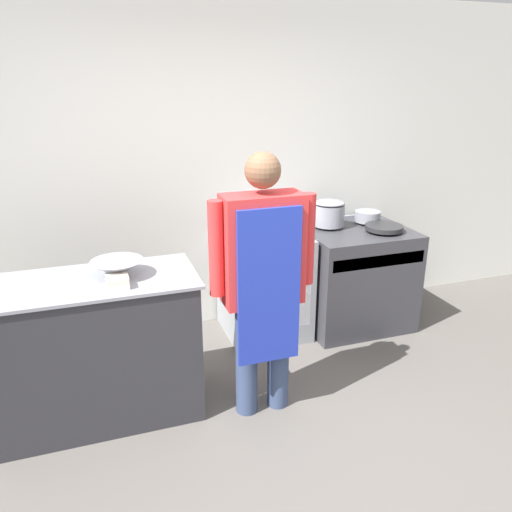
# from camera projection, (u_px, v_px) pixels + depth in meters

# --- Properties ---
(ground_plane) EXTENTS (14.00, 14.00, 0.00)m
(ground_plane) POSITION_uv_depth(u_px,v_px,m) (311.00, 494.00, 2.63)
(ground_plane) COLOR #5B5651
(wall_back) EXTENTS (8.00, 0.05, 2.70)m
(wall_back) POSITION_uv_depth(u_px,v_px,m) (207.00, 171.00, 4.10)
(wall_back) COLOR silver
(wall_back) RESTS_ON ground_plane
(prep_counter) EXTENTS (1.26, 0.61, 0.93)m
(prep_counter) POSITION_uv_depth(u_px,v_px,m) (98.00, 349.00, 3.12)
(prep_counter) COLOR #2D2D33
(prep_counter) RESTS_ON ground_plane
(stove) EXTENTS (0.89, 0.76, 0.88)m
(stove) POSITION_uv_depth(u_px,v_px,m) (353.00, 277.00, 4.35)
(stove) COLOR #38383D
(stove) RESTS_ON ground_plane
(fridge_unit) EXTENTS (0.66, 0.66, 0.88)m
(fridge_unit) POSITION_uv_depth(u_px,v_px,m) (264.00, 284.00, 4.18)
(fridge_unit) COLOR #93999E
(fridge_unit) RESTS_ON ground_plane
(person_cook) EXTENTS (0.66, 0.24, 1.68)m
(person_cook) POSITION_uv_depth(u_px,v_px,m) (263.00, 273.00, 3.00)
(person_cook) COLOR #38476B
(person_cook) RESTS_ON ground_plane
(mixing_bowl) EXTENTS (0.32, 0.32, 0.10)m
(mixing_bowl) POSITION_uv_depth(u_px,v_px,m) (117.00, 268.00, 3.00)
(mixing_bowl) COLOR gray
(mixing_bowl) RESTS_ON prep_counter
(plastic_tub) EXTENTS (0.13, 0.13, 0.07)m
(plastic_tub) POSITION_uv_depth(u_px,v_px,m) (117.00, 282.00, 2.85)
(plastic_tub) COLOR silver
(plastic_tub) RESTS_ON prep_counter
(stock_pot) EXTENTS (0.26, 0.26, 0.22)m
(stock_pot) POSITION_uv_depth(u_px,v_px,m) (329.00, 213.00, 4.22)
(stock_pot) COLOR gray
(stock_pot) RESTS_ON stove
(saute_pan) EXTENTS (0.31, 0.31, 0.04)m
(saute_pan) POSITION_uv_depth(u_px,v_px,m) (384.00, 227.00, 4.13)
(saute_pan) COLOR #262628
(saute_pan) RESTS_ON stove
(sauce_pot) EXTENTS (0.22, 0.22, 0.09)m
(sauce_pot) POSITION_uv_depth(u_px,v_px,m) (368.00, 216.00, 4.36)
(sauce_pot) COLOR gray
(sauce_pot) RESTS_ON stove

